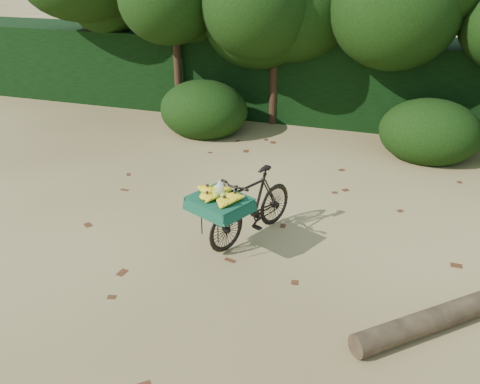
% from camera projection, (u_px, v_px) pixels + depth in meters
% --- Properties ---
extents(ground, '(80.00, 80.00, 0.00)m').
position_uv_depth(ground, '(297.00, 264.00, 6.33)').
color(ground, tan).
rests_on(ground, ground).
extents(vendor_bicycle, '(1.20, 1.77, 0.97)m').
position_uv_depth(vendor_bicycle, '(251.00, 205.00, 6.71)').
color(vendor_bicycle, black).
rests_on(vendor_bicycle, ground).
extents(hedge_backdrop, '(26.00, 1.80, 1.80)m').
position_uv_depth(hedge_backdrop, '(362.00, 81.00, 11.33)').
color(hedge_backdrop, black).
rests_on(hedge_backdrop, ground).
extents(tree_row, '(14.50, 2.00, 4.00)m').
position_uv_depth(tree_row, '(330.00, 33.00, 10.36)').
color(tree_row, black).
rests_on(tree_row, ground).
extents(bush_clumps, '(8.80, 1.70, 0.90)m').
position_uv_depth(bush_clumps, '(374.00, 129.00, 9.67)').
color(bush_clumps, black).
rests_on(bush_clumps, ground).
extents(leaf_litter, '(7.00, 7.30, 0.01)m').
position_uv_depth(leaf_litter, '(308.00, 238.00, 6.88)').
color(leaf_litter, '#4B2714').
rests_on(leaf_litter, ground).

